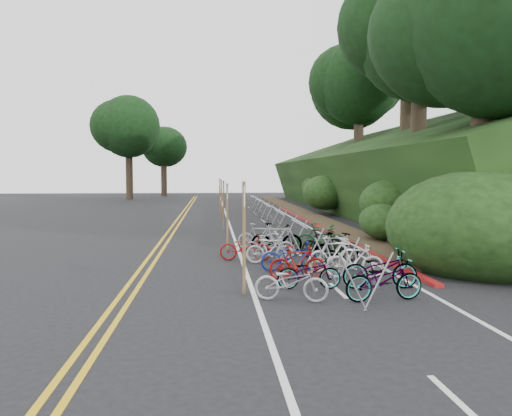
{
  "coord_description": "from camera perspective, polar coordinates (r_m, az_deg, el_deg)",
  "views": [
    {
      "loc": [
        0.02,
        -13.86,
        2.88
      ],
      "look_at": [
        2.02,
        8.68,
        1.3
      ],
      "focal_mm": 35.0,
      "sensor_mm": 36.0,
      "label": 1
    }
  ],
  "objects": [
    {
      "name": "ground",
      "position": [
        14.16,
        -5.09,
        -7.77
      ],
      "size": [
        120.0,
        120.0,
        0.0
      ],
      "primitive_type": "plane",
      "color": "black",
      "rests_on": "ground"
    },
    {
      "name": "road_markings",
      "position": [
        24.14,
        -3.59,
        -2.86
      ],
      "size": [
        7.47,
        80.0,
        0.01
      ],
      "color": "gold",
      "rests_on": "ground"
    },
    {
      "name": "red_curb",
      "position": [
        26.63,
        7.28,
        -2.14
      ],
      "size": [
        0.25,
        28.0,
        0.1
      ],
      "primitive_type": "cube",
      "color": "maroon",
      "rests_on": "ground"
    },
    {
      "name": "embankment",
      "position": [
        35.35,
        16.43,
        3.33
      ],
      "size": [
        14.3,
        48.14,
        9.11
      ],
      "color": "black",
      "rests_on": "ground"
    },
    {
      "name": "tree_cluster",
      "position": [
        38.04,
        10.28,
        16.04
      ],
      "size": [
        31.88,
        53.56,
        17.36
      ],
      "color": "#2D2319",
      "rests_on": "ground"
    },
    {
      "name": "bike_rack_front",
      "position": [
        11.77,
        10.7,
        -5.78
      ],
      "size": [
        1.19,
        2.57,
        1.27
      ],
      "color": "gray",
      "rests_on": "ground"
    },
    {
      "name": "bike_racks_rest",
      "position": [
        27.1,
        1.26,
        -0.29
      ],
      "size": [
        1.14,
        23.0,
        1.17
      ],
      "color": "gray",
      "rests_on": "ground"
    },
    {
      "name": "signpost_near",
      "position": [
        11.86,
        -1.38,
        -2.54
      ],
      "size": [
        0.08,
        0.4,
        2.69
      ],
      "color": "brown",
      "rests_on": "ground"
    },
    {
      "name": "signposts_rest",
      "position": [
        27.9,
        -3.87,
        1.01
      ],
      "size": [
        0.08,
        18.4,
        2.5
      ],
      "color": "brown",
      "rests_on": "ground"
    },
    {
      "name": "bike_front",
      "position": [
        16.45,
        -1.25,
        -4.52
      ],
      "size": [
        0.92,
        1.78,
        0.89
      ],
      "primitive_type": "imported",
      "rotation": [
        0.0,
        0.0,
        1.37
      ],
      "color": "maroon",
      "rests_on": "ground"
    },
    {
      "name": "bike_valet",
      "position": [
        15.01,
        6.45,
        -5.21
      ],
      "size": [
        3.29,
        9.69,
        1.1
      ],
      "color": "#9E9EA3",
      "rests_on": "ground"
    }
  ]
}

